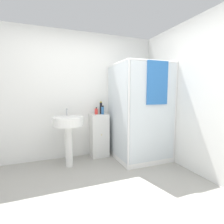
{
  "coord_description": "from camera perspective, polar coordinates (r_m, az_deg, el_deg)",
  "views": [
    {
      "loc": [
        -0.58,
        -1.85,
        1.32
      ],
      "look_at": [
        0.56,
        1.1,
        0.96
      ],
      "focal_mm": 28.0,
      "sensor_mm": 36.0,
      "label": 1
    }
  ],
  "objects": [
    {
      "name": "ground_plane",
      "position": [
        2.35,
        -3.46,
        -27.66
      ],
      "size": [
        12.0,
        12.0,
        0.0
      ],
      "primitive_type": "plane",
      "color": "#9E9B93"
    },
    {
      "name": "wall_right",
      "position": [
        2.94,
        29.84,
        4.33
      ],
      "size": [
        0.06,
        6.4,
        2.5
      ],
      "primitive_type": "cube",
      "color": "white",
      "rests_on": "ground_plane"
    },
    {
      "name": "shampoo_bottle_blue",
      "position": [
        3.5,
        -3.11,
        0.63
      ],
      "size": [
        0.06,
        0.06,
        0.17
      ],
      "color": "#2D66A3",
      "rests_on": "vanity_cabinet"
    },
    {
      "name": "shampoo_bottle_tall_black",
      "position": [
        3.56,
        -3.64,
        1.37
      ],
      "size": [
        0.05,
        0.05,
        0.26
      ],
      "color": "black",
      "rests_on": "vanity_cabinet"
    },
    {
      "name": "soap_dispenser",
      "position": [
        3.51,
        -5.16,
        0.22
      ],
      "size": [
        0.06,
        0.06,
        0.15
      ],
      "color": "red",
      "rests_on": "vanity_cabinet"
    },
    {
      "name": "lotion_bottle_white",
      "position": [
        3.57,
        -4.61,
        0.51
      ],
      "size": [
        0.05,
        0.05,
        0.17
      ],
      "color": "white",
      "rests_on": "vanity_cabinet"
    },
    {
      "name": "sink",
      "position": [
        3.16,
        -14.05,
        -4.89
      ],
      "size": [
        0.52,
        0.52,
        1.02
      ],
      "color": "white",
      "rests_on": "ground_plane"
    },
    {
      "name": "vanity_cabinet",
      "position": [
        3.62,
        -4.23,
        -7.56
      ],
      "size": [
        0.35,
        0.33,
        0.88
      ],
      "color": "silver",
      "rests_on": "ground_plane"
    },
    {
      "name": "shower_enclosure",
      "position": [
        3.5,
        8.71,
        -7.36
      ],
      "size": [
        0.99,
        1.02,
        1.86
      ],
      "color": "white",
      "rests_on": "ground_plane"
    },
    {
      "name": "wall_back",
      "position": [
        3.6,
        -11.92,
        5.29
      ],
      "size": [
        6.4,
        0.06,
        2.5
      ],
      "primitive_type": "cube",
      "color": "white",
      "rests_on": "ground_plane"
    }
  ]
}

